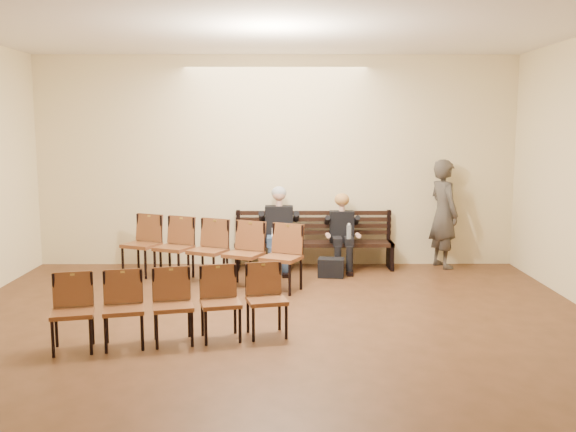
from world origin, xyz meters
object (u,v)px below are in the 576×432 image
at_px(bag, 331,268).
at_px(laptop, 282,237).
at_px(seated_woman, 342,236).
at_px(water_bottle, 349,238).
at_px(chair_row_front, 208,251).
at_px(seated_man, 279,229).
at_px(bench, 314,255).
at_px(chair_row_back, 173,307).
at_px(passerby, 444,206).

bearing_deg(bag, laptop, 157.17).
distance_m(seated_woman, water_bottle, 0.31).
distance_m(bag, chair_row_front, 1.94).
relative_size(seated_man, laptop, 4.14).
bearing_deg(laptop, seated_man, 93.01).
bearing_deg(seated_woman, bench, 165.14).
relative_size(seated_man, chair_row_front, 0.46).
distance_m(seated_man, chair_row_back, 3.75).
bearing_deg(chair_row_back, bench, 52.02).
xyz_separation_m(chair_row_front, chair_row_back, (-0.05, -2.73, -0.07)).
relative_size(water_bottle, chair_row_front, 0.09).
height_order(seated_woman, chair_row_front, seated_woman).
height_order(seated_woman, laptop, seated_woman).
height_order(seated_woman, chair_row_back, seated_woman).
relative_size(water_bottle, bag, 0.63).
bearing_deg(chair_row_front, seated_woman, 46.92).
xyz_separation_m(seated_woman, passerby, (1.70, 0.22, 0.47)).
bearing_deg(bag, chair_row_front, -169.15).
xyz_separation_m(seated_man, water_bottle, (1.11, -0.30, -0.10)).
distance_m(laptop, chair_row_back, 3.61).
height_order(seated_man, passerby, passerby).
height_order(seated_man, seated_woman, seated_man).
bearing_deg(passerby, chair_row_back, 115.46).
bearing_deg(bench, seated_man, -168.22).
height_order(bench, seated_man, seated_man).
relative_size(seated_man, bag, 3.40).
bearing_deg(chair_row_front, bag, 35.66).
distance_m(water_bottle, chair_row_front, 2.24).
height_order(laptop, passerby, passerby).
xyz_separation_m(laptop, passerby, (2.68, 0.38, 0.47)).
bearing_deg(chair_row_back, water_bottle, 42.44).
xyz_separation_m(water_bottle, chair_row_back, (-2.22, -3.28, -0.17)).
bearing_deg(passerby, seated_man, 75.36).
height_order(laptop, bag, laptop).
xyz_separation_m(bag, chair_row_back, (-1.93, -3.09, 0.26)).
distance_m(seated_woman, chair_row_front, 2.25).
bearing_deg(passerby, bench, 73.41).
xyz_separation_m(water_bottle, chair_row_front, (-2.17, -0.55, -0.10)).
bearing_deg(water_bottle, bag, -146.99).
bearing_deg(laptop, chair_row_back, -122.10).
bearing_deg(passerby, seated_woman, 78.13).
xyz_separation_m(laptop, bag, (0.77, -0.32, -0.42)).
bearing_deg(bench, laptop, -151.62).
bearing_deg(bag, seated_man, 149.13).
relative_size(chair_row_front, chair_row_back, 1.18).
xyz_separation_m(laptop, water_bottle, (1.06, -0.14, 0.01)).
relative_size(passerby, chair_row_front, 0.70).
bearing_deg(passerby, bag, 91.11).
height_order(water_bottle, passerby, passerby).
height_order(passerby, chair_row_back, passerby).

